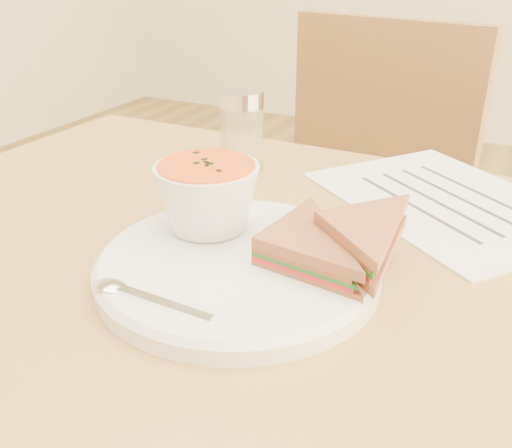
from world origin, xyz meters
The scene contains 8 objects.
chair_far centered at (-0.08, 0.47, 0.46)m, with size 0.41×0.41×0.92m, color brown, non-canonical shape.
plate centered at (0.01, -0.06, 0.76)m, with size 0.28×0.28×0.02m, color white, non-canonical shape.
soup_bowl centered at (-0.04, -0.02, 0.80)m, with size 0.11×0.11×0.08m, color white, non-canonical shape.
sandwich_half_a centered at (0.03, -0.07, 0.78)m, with size 0.12×0.12×0.04m, color #A5603A, non-canonical shape.
sandwich_half_b centered at (0.07, -0.01, 0.80)m, with size 0.11×0.11×0.03m, color #A5603A, non-canonical shape.
spoon centered at (-0.01, -0.16, 0.77)m, with size 0.17×0.03×0.01m, color silver, non-canonical shape.
paper_menu centered at (0.17, 0.22, 0.75)m, with size 0.33×0.24×0.00m, color white, non-canonical shape.
condiment_shaker centered at (-0.13, 0.21, 0.81)m, with size 0.06×0.06×0.11m, color silver, non-canonical shape.
Camera 1 is at (0.25, -0.49, 1.05)m, focal length 40.00 mm.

